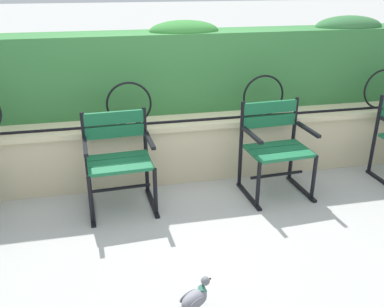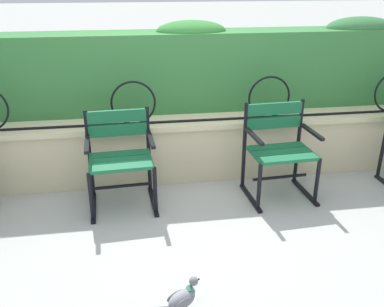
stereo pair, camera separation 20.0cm
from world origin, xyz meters
TOP-DOWN VIEW (x-y plane):
  - ground_plane at (0.00, 0.00)m, footprint 60.00×60.00m
  - stone_wall at (0.00, 0.82)m, footprint 7.66×0.41m
  - iron_arch_fence at (-0.37, 0.74)m, footprint 7.11×0.02m
  - hedge_row at (0.02, 1.23)m, footprint 7.50×0.47m
  - park_chair_centre_left at (-0.60, 0.37)m, footprint 0.60×0.55m
  - park_chair_centre_right at (0.83, 0.33)m, footprint 0.61×0.55m
  - pigeon_near_chairs at (-0.25, -1.08)m, footprint 0.27×0.19m

SIDE VIEW (x-z plane):
  - ground_plane at x=0.00m, z-range 0.00..0.00m
  - pigeon_near_chairs at x=-0.25m, z-range 0.00..0.22m
  - stone_wall at x=0.00m, z-range 0.00..0.61m
  - park_chair_centre_left at x=-0.60m, z-range 0.04..0.88m
  - park_chair_centre_right at x=0.83m, z-range 0.03..0.89m
  - iron_arch_fence at x=-0.37m, z-range 0.57..0.99m
  - hedge_row at x=0.02m, z-range 0.57..1.47m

